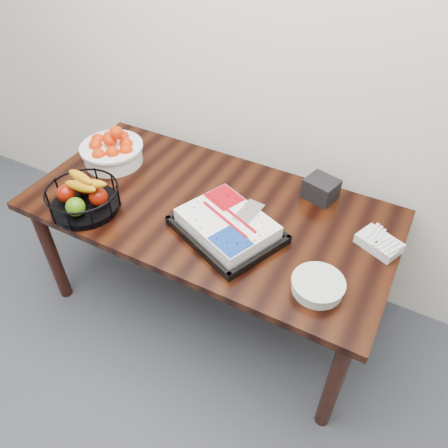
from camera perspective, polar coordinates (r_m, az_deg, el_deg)
The scene contains 7 objects.
table at distance 2.20m, azimuth -1.91°, elevation 0.55°, with size 1.80×0.90×0.75m.
cake_tray at distance 1.97m, azimuth 0.42°, elevation -0.25°, with size 0.57×0.51×0.10m.
tangerine_bowl at distance 2.47m, azimuth -14.48°, elevation 9.67°, with size 0.34×0.34×0.21m.
fruit_basket at distance 2.19m, azimuth -17.94°, elevation 3.46°, with size 0.35×0.35×0.18m.
plate_stack at distance 1.80m, azimuth 12.15°, elevation -7.87°, with size 0.22×0.22×0.05m.
fork_bag at distance 2.04m, azimuth 19.61°, elevation -2.32°, with size 0.22×0.18×0.05m.
napkin_box at distance 2.22m, azimuth 12.55°, elevation 4.51°, with size 0.15×0.13×0.11m, color black.
Camera 1 is at (0.83, 0.60, 2.14)m, focal length 35.00 mm.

